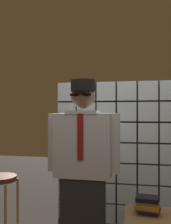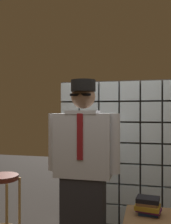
{
  "view_description": "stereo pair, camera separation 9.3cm",
  "coord_description": "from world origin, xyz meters",
  "px_view_note": "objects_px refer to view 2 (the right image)",
  "views": [
    {
      "loc": [
        0.29,
        -2.13,
        1.5
      ],
      "look_at": [
        -0.21,
        0.3,
        1.5
      ],
      "focal_mm": 41.52,
      "sensor_mm": 36.0,
      "label": 1
    },
    {
      "loc": [
        0.38,
        -2.11,
        1.5
      ],
      "look_at": [
        -0.21,
        0.3,
        1.5
      ],
      "focal_mm": 41.52,
      "sensor_mm": 36.0,
      "label": 2
    }
  ],
  "objects_px": {
    "side_table": "(153,224)",
    "book_stack": "(148,206)",
    "standing_person": "(83,169)",
    "bar_stool": "(2,195)"
  },
  "relations": [
    {
      "from": "side_table",
      "to": "book_stack",
      "type": "bearing_deg",
      "value": 143.91
    },
    {
      "from": "side_table",
      "to": "standing_person",
      "type": "bearing_deg",
      "value": -173.77
    },
    {
      "from": "bar_stool",
      "to": "book_stack",
      "type": "distance_m",
      "value": 1.52
    },
    {
      "from": "standing_person",
      "to": "side_table",
      "type": "distance_m",
      "value": 0.83
    },
    {
      "from": "standing_person",
      "to": "book_stack",
      "type": "bearing_deg",
      "value": 9.82
    },
    {
      "from": "standing_person",
      "to": "side_table",
      "type": "xyz_separation_m",
      "value": [
        0.66,
        0.07,
        -0.49
      ]
    },
    {
      "from": "side_table",
      "to": "book_stack",
      "type": "height_order",
      "value": "book_stack"
    },
    {
      "from": "standing_person",
      "to": "side_table",
      "type": "bearing_deg",
      "value": 6.46
    },
    {
      "from": "standing_person",
      "to": "bar_stool",
      "type": "height_order",
      "value": "standing_person"
    },
    {
      "from": "side_table",
      "to": "book_stack",
      "type": "distance_m",
      "value": 0.16
    }
  ]
}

